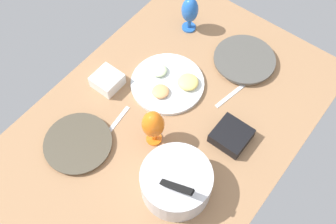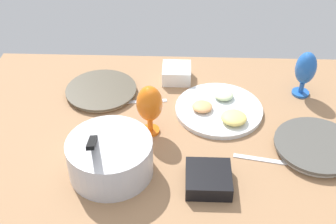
{
  "view_description": "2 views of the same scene",
  "coord_description": "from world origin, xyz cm",
  "px_view_note": "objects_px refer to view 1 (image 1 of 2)",
  "views": [
    {
      "loc": [
        65.81,
        53.66,
        152.53
      ],
      "look_at": [
        -2.92,
        -0.11,
        6.78
      ],
      "focal_mm": 43.19,
      "sensor_mm": 36.0,
      "label": 1
    },
    {
      "loc": [
        -2.86,
        124.81,
        106.95
      ],
      "look_at": [
        1.71,
        -2.17,
        6.78
      ],
      "focal_mm": 47.82,
      "sensor_mm": 36.0,
      "label": 2
    }
  ],
  "objects_px": {
    "hurricane_glass_blue": "(190,11)",
    "square_bowl_black": "(231,135)",
    "dinner_plate_right": "(78,143)",
    "dinner_plate_left": "(244,60)",
    "hurricane_glass_orange": "(153,125)",
    "square_bowl_white": "(107,80)",
    "fruit_platter": "(169,83)",
    "mixing_bowl": "(176,181)"
  },
  "relations": [
    {
      "from": "hurricane_glass_blue",
      "to": "square_bowl_black",
      "type": "distance_m",
      "value": 0.65
    },
    {
      "from": "square_bowl_black",
      "to": "dinner_plate_right",
      "type": "bearing_deg",
      "value": -49.4
    },
    {
      "from": "dinner_plate_right",
      "to": "dinner_plate_left",
      "type": "bearing_deg",
      "value": 158.65
    },
    {
      "from": "hurricane_glass_orange",
      "to": "square_bowl_white",
      "type": "relative_size",
      "value": 1.66
    },
    {
      "from": "fruit_platter",
      "to": "hurricane_glass_orange",
      "type": "height_order",
      "value": "hurricane_glass_orange"
    },
    {
      "from": "mixing_bowl",
      "to": "hurricane_glass_blue",
      "type": "bearing_deg",
      "value": -146.93
    },
    {
      "from": "dinner_plate_right",
      "to": "mixing_bowl",
      "type": "distance_m",
      "value": 0.45
    },
    {
      "from": "dinner_plate_right",
      "to": "hurricane_glass_orange",
      "type": "xyz_separation_m",
      "value": [
        -0.22,
        0.23,
        0.11
      ]
    },
    {
      "from": "mixing_bowl",
      "to": "square_bowl_black",
      "type": "relative_size",
      "value": 1.91
    },
    {
      "from": "fruit_platter",
      "to": "square_bowl_white",
      "type": "relative_size",
      "value": 2.83
    },
    {
      "from": "hurricane_glass_blue",
      "to": "hurricane_glass_orange",
      "type": "bearing_deg",
      "value": 23.4
    },
    {
      "from": "dinner_plate_left",
      "to": "fruit_platter",
      "type": "bearing_deg",
      "value": -32.0
    },
    {
      "from": "dinner_plate_left",
      "to": "dinner_plate_right",
      "type": "distance_m",
      "value": 0.86
    },
    {
      "from": "dinner_plate_left",
      "to": "square_bowl_black",
      "type": "xyz_separation_m",
      "value": [
        0.38,
        0.18,
        0.01
      ]
    },
    {
      "from": "square_bowl_black",
      "to": "fruit_platter",
      "type": "bearing_deg",
      "value": -98.67
    },
    {
      "from": "mixing_bowl",
      "to": "hurricane_glass_blue",
      "type": "relative_size",
      "value": 1.44
    },
    {
      "from": "fruit_platter",
      "to": "square_bowl_black",
      "type": "height_order",
      "value": "square_bowl_black"
    },
    {
      "from": "dinner_plate_right",
      "to": "square_bowl_white",
      "type": "distance_m",
      "value": 0.32
    },
    {
      "from": "hurricane_glass_blue",
      "to": "hurricane_glass_orange",
      "type": "distance_m",
      "value": 0.65
    },
    {
      "from": "mixing_bowl",
      "to": "square_bowl_white",
      "type": "relative_size",
      "value": 2.33
    },
    {
      "from": "square_bowl_black",
      "to": "hurricane_glass_orange",
      "type": "bearing_deg",
      "value": -51.53
    },
    {
      "from": "mixing_bowl",
      "to": "hurricane_glass_orange",
      "type": "height_order",
      "value": "hurricane_glass_orange"
    },
    {
      "from": "mixing_bowl",
      "to": "fruit_platter",
      "type": "distance_m",
      "value": 0.5
    },
    {
      "from": "dinner_plate_left",
      "to": "mixing_bowl",
      "type": "distance_m",
      "value": 0.71
    },
    {
      "from": "square_bowl_black",
      "to": "dinner_plate_left",
      "type": "bearing_deg",
      "value": -155.17
    },
    {
      "from": "dinner_plate_right",
      "to": "hurricane_glass_blue",
      "type": "bearing_deg",
      "value": -178.31
    },
    {
      "from": "mixing_bowl",
      "to": "dinner_plate_left",
      "type": "bearing_deg",
      "value": -169.72
    },
    {
      "from": "dinner_plate_right",
      "to": "hurricane_glass_blue",
      "type": "height_order",
      "value": "hurricane_glass_blue"
    },
    {
      "from": "dinner_plate_left",
      "to": "hurricane_glass_blue",
      "type": "relative_size",
      "value": 1.51
    },
    {
      "from": "dinner_plate_left",
      "to": "dinner_plate_right",
      "type": "height_order",
      "value": "dinner_plate_left"
    },
    {
      "from": "hurricane_glass_blue",
      "to": "hurricane_glass_orange",
      "type": "relative_size",
      "value": 0.98
    },
    {
      "from": "fruit_platter",
      "to": "square_bowl_white",
      "type": "bearing_deg",
      "value": -52.14
    },
    {
      "from": "dinner_plate_left",
      "to": "hurricane_glass_orange",
      "type": "height_order",
      "value": "hurricane_glass_orange"
    },
    {
      "from": "mixing_bowl",
      "to": "hurricane_glass_blue",
      "type": "height_order",
      "value": "mixing_bowl"
    },
    {
      "from": "dinner_plate_right",
      "to": "hurricane_glass_orange",
      "type": "height_order",
      "value": "hurricane_glass_orange"
    },
    {
      "from": "mixing_bowl",
      "to": "fruit_platter",
      "type": "height_order",
      "value": "mixing_bowl"
    },
    {
      "from": "dinner_plate_left",
      "to": "hurricane_glass_orange",
      "type": "relative_size",
      "value": 1.48
    },
    {
      "from": "dinner_plate_left",
      "to": "dinner_plate_right",
      "type": "bearing_deg",
      "value": -21.35
    },
    {
      "from": "hurricane_glass_orange",
      "to": "dinner_plate_left",
      "type": "bearing_deg",
      "value": 172.33
    },
    {
      "from": "hurricane_glass_blue",
      "to": "hurricane_glass_orange",
      "type": "xyz_separation_m",
      "value": [
        0.59,
        0.26,
        0.01
      ]
    },
    {
      "from": "dinner_plate_left",
      "to": "dinner_plate_right",
      "type": "xyz_separation_m",
      "value": [
        0.8,
        -0.31,
        -0.0
      ]
    },
    {
      "from": "dinner_plate_right",
      "to": "square_bowl_black",
      "type": "xyz_separation_m",
      "value": [
        -0.42,
        0.49,
        0.02
      ]
    }
  ]
}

